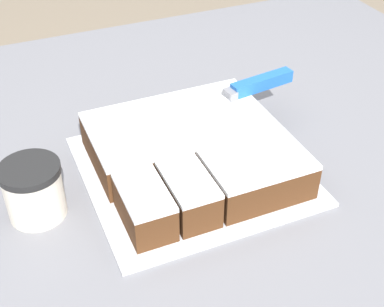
% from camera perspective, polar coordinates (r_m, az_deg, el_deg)
% --- Properties ---
extents(cake_board, '(0.34, 0.33, 0.01)m').
position_cam_1_polar(cake_board, '(0.87, -0.00, -1.77)').
color(cake_board, silver).
rests_on(cake_board, countertop).
extents(cake, '(0.29, 0.28, 0.06)m').
position_cam_1_polar(cake, '(0.85, 0.08, 0.11)').
color(cake, '#472814').
rests_on(cake, cake_board).
extents(knife, '(0.34, 0.07, 0.02)m').
position_cam_1_polar(knife, '(0.94, 5.62, 6.84)').
color(knife, silver).
rests_on(knife, cake).
extents(coffee_cup, '(0.09, 0.09, 0.09)m').
position_cam_1_polar(coffee_cup, '(0.80, -16.53, -3.80)').
color(coffee_cup, beige).
rests_on(coffee_cup, countertop).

